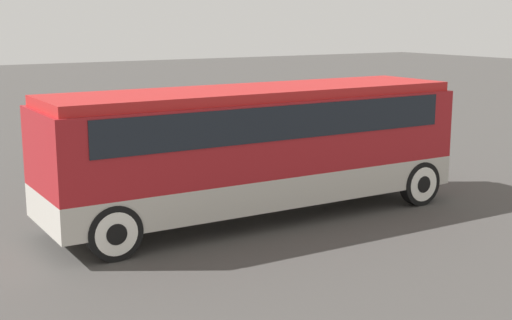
{
  "coord_description": "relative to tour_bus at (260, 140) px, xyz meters",
  "views": [
    {
      "loc": [
        -8.45,
        -13.89,
        4.63
      ],
      "look_at": [
        0.0,
        0.0,
        1.38
      ],
      "focal_mm": 50.0,
      "sensor_mm": 36.0,
      "label": 1
    }
  ],
  "objects": [
    {
      "name": "parked_car_near",
      "position": [
        4.08,
        7.92,
        -1.15
      ],
      "size": [
        4.34,
        1.94,
        1.38
      ],
      "color": "maroon",
      "rests_on": "ground_plane"
    },
    {
      "name": "parked_car_far",
      "position": [
        4.43,
        4.94,
        -1.18
      ],
      "size": [
        4.21,
        1.84,
        1.3
      ],
      "color": "#7A6B5B",
      "rests_on": "ground_plane"
    },
    {
      "name": "tour_bus",
      "position": [
        0.0,
        0.0,
        0.0
      ],
      "size": [
        10.0,
        2.66,
        3.06
      ],
      "color": "#B7B2A8",
      "rests_on": "ground_plane"
    },
    {
      "name": "parked_car_mid",
      "position": [
        -0.42,
        7.38,
        -1.16
      ],
      "size": [
        4.05,
        1.8,
        1.41
      ],
      "color": "black",
      "rests_on": "ground_plane"
    },
    {
      "name": "ground_plane",
      "position": [
        -0.1,
        -0.0,
        -1.85
      ],
      "size": [
        120.0,
        120.0,
        0.0
      ],
      "primitive_type": "plane",
      "color": "#423F3D"
    }
  ]
}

